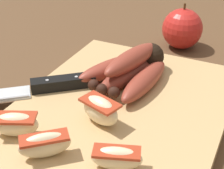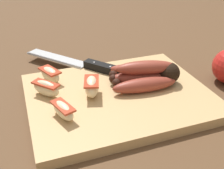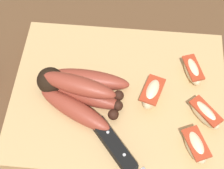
# 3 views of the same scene
# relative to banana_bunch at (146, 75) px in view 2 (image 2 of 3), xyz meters

# --- Properties ---
(ground_plane) EXTENTS (6.00, 6.00, 0.00)m
(ground_plane) POSITION_rel_banana_bunch_xyz_m (-0.07, -0.01, -0.04)
(ground_plane) COLOR brown
(cutting_board) EXTENTS (0.37, 0.29, 0.02)m
(cutting_board) POSITION_rel_banana_bunch_xyz_m (-0.07, -0.01, -0.03)
(cutting_board) COLOR tan
(cutting_board) RESTS_ON ground_plane
(banana_bunch) EXTENTS (0.16, 0.13, 0.06)m
(banana_bunch) POSITION_rel_banana_bunch_xyz_m (0.00, 0.00, 0.00)
(banana_bunch) COLOR black
(banana_bunch) RESTS_ON cutting_board
(chefs_knife) EXTENTS (0.20, 0.24, 0.02)m
(chefs_knife) POSITION_rel_banana_bunch_xyz_m (-0.10, 0.12, -0.01)
(chefs_knife) COLOR silver
(chefs_knife) RESTS_ON cutting_board
(apple_wedge_near) EXTENTS (0.04, 0.06, 0.04)m
(apple_wedge_near) POSITION_rel_banana_bunch_xyz_m (-0.12, -0.01, -0.00)
(apple_wedge_near) COLOR beige
(apple_wedge_near) RESTS_ON cutting_board
(apple_wedge_middle) EXTENTS (0.04, 0.06, 0.03)m
(apple_wedge_middle) POSITION_rel_banana_bunch_xyz_m (-0.19, -0.06, -0.01)
(apple_wedge_middle) COLOR beige
(apple_wedge_middle) RESTS_ON cutting_board
(apple_wedge_far) EXTENTS (0.06, 0.06, 0.03)m
(apple_wedge_far) POSITION_rel_banana_bunch_xyz_m (-0.21, 0.02, -0.00)
(apple_wedge_far) COLOR beige
(apple_wedge_far) RESTS_ON cutting_board
(apple_wedge_extra) EXTENTS (0.05, 0.06, 0.03)m
(apple_wedge_extra) POSITION_rel_banana_bunch_xyz_m (-0.19, 0.08, -0.00)
(apple_wedge_extra) COLOR beige
(apple_wedge_extra) RESTS_ON cutting_board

